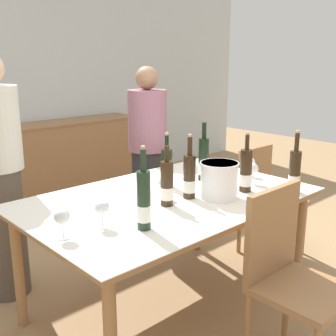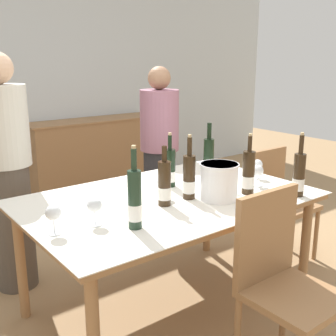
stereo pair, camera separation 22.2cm
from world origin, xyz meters
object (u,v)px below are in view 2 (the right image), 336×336
at_px(wine_bottle_5, 164,184).
at_px(wine_bottle_2, 248,174).
at_px(wine_glass_0, 258,172).
at_px(chair_right_end, 277,196).
at_px(sideboard_cabinet, 94,155).
at_px(wine_bottle_4, 170,169).
at_px(wine_glass_2, 162,183).
at_px(person_guest_left, 160,156).
at_px(wine_glass_4, 53,214).
at_px(person_host, 8,176).
at_px(wine_bottle_1, 299,175).
at_px(wine_glass_1, 257,165).
at_px(wine_glass_3, 94,206).
at_px(wine_bottle_3, 135,200).
at_px(ice_bucket, 219,181).
at_px(dining_table, 168,207).
at_px(wine_bottle_0, 209,161).
at_px(chair_near_front, 281,275).
at_px(wine_bottle_6, 189,178).

bearing_deg(wine_bottle_5, wine_bottle_2, -15.09).
distance_m(wine_glass_0, chair_right_end, 0.71).
height_order(sideboard_cabinet, wine_bottle_4, wine_bottle_4).
relative_size(wine_glass_2, person_guest_left, 0.09).
height_order(wine_glass_2, wine_glass_4, wine_glass_4).
relative_size(sideboard_cabinet, person_host, 1.01).
bearing_deg(wine_glass_4, wine_bottle_5, 0.60).
distance_m(sideboard_cabinet, wine_bottle_1, 3.09).
relative_size(wine_bottle_2, wine_glass_0, 2.67).
distance_m(wine_glass_1, wine_glass_4, 1.51).
distance_m(wine_bottle_2, person_guest_left, 1.21).
bearing_deg(wine_glass_3, wine_bottle_3, -48.55).
bearing_deg(wine_glass_4, ice_bucket, -6.37).
height_order(dining_table, wine_bottle_0, wine_bottle_0).
bearing_deg(wine_bottle_5, ice_bucket, -20.23).
bearing_deg(chair_near_front, chair_right_end, 39.10).
xyz_separation_m(ice_bucket, wine_glass_1, (0.53, 0.16, -0.02)).
distance_m(wine_bottle_0, person_host, 1.35).
xyz_separation_m(chair_right_end, person_host, (-1.84, 0.80, 0.30)).
distance_m(wine_glass_3, wine_glass_4, 0.21).
relative_size(wine_glass_0, wine_glass_3, 0.99).
xyz_separation_m(sideboard_cabinet, wine_bottle_1, (-0.22, -3.05, 0.45)).
xyz_separation_m(wine_glass_1, wine_glass_2, (-0.78, 0.06, -0.00)).
xyz_separation_m(dining_table, chair_near_front, (0.09, -0.79, -0.14)).
bearing_deg(chair_near_front, wine_bottle_2, 57.52).
bearing_deg(chair_right_end, chair_near_front, -140.90).
distance_m(wine_glass_3, person_guest_left, 1.60).
xyz_separation_m(wine_bottle_1, wine_bottle_6, (-0.56, 0.37, -0.00)).
relative_size(wine_bottle_4, wine_glass_0, 2.51).
height_order(dining_table, person_guest_left, person_guest_left).
bearing_deg(wine_bottle_0, wine_bottle_2, -89.02).
relative_size(wine_glass_0, chair_right_end, 0.16).
height_order(sideboard_cabinet, wine_glass_1, wine_glass_1).
distance_m(wine_glass_1, wine_glass_3, 1.30).
height_order(sideboard_cabinet, person_host, person_host).
bearing_deg(dining_table, chair_right_end, 4.02).
relative_size(sideboard_cabinet, wine_bottle_6, 4.23).
xyz_separation_m(sideboard_cabinet, wine_glass_2, (-0.90, -2.58, 0.42)).
bearing_deg(wine_bottle_2, wine_glass_4, 173.45).
relative_size(wine_glass_1, chair_right_end, 0.16).
distance_m(wine_bottle_4, chair_right_end, 1.09).
xyz_separation_m(wine_glass_0, wine_glass_2, (-0.64, 0.19, -0.01)).
xyz_separation_m(wine_bottle_3, wine_glass_3, (-0.14, 0.16, -0.05)).
bearing_deg(dining_table, wine_bottle_5, -135.29).
distance_m(sideboard_cabinet, wine_bottle_2, 2.90).
distance_m(dining_table, wine_bottle_0, 0.48).
relative_size(ice_bucket, chair_right_end, 0.27).
height_order(wine_bottle_1, wine_glass_2, wine_bottle_1).
bearing_deg(chair_near_front, wine_glass_3, 134.42).
bearing_deg(wine_bottle_0, wine_glass_3, -167.00).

